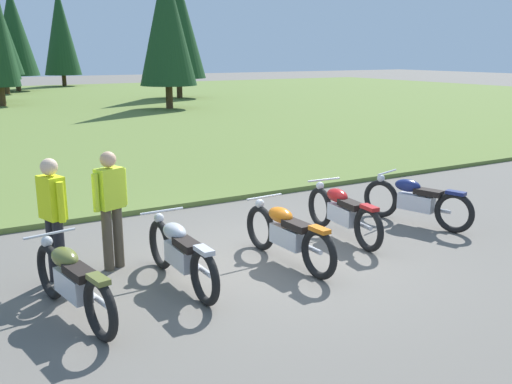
% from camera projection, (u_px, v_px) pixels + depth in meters
% --- Properties ---
extents(ground_plane, '(140.00, 140.00, 0.00)m').
position_uv_depth(ground_plane, '(277.00, 260.00, 8.39)').
color(ground_plane, '#605B54').
extents(grass_moorland, '(80.00, 44.00, 0.10)m').
position_uv_depth(grass_moorland, '(16.00, 110.00, 29.62)').
color(grass_moorland, '#5B7033').
rests_on(grass_moorland, ground).
extents(motorcycle_olive, '(0.68, 2.09, 0.88)m').
position_uv_depth(motorcycle_olive, '(72.00, 281.00, 6.48)').
color(motorcycle_olive, black).
rests_on(motorcycle_olive, ground).
extents(motorcycle_silver, '(0.62, 2.10, 0.88)m').
position_uv_depth(motorcycle_silver, '(180.00, 253.00, 7.40)').
color(motorcycle_silver, black).
rests_on(motorcycle_silver, ground).
extents(motorcycle_orange, '(0.62, 2.10, 0.88)m').
position_uv_depth(motorcycle_orange, '(287.00, 234.00, 8.17)').
color(motorcycle_orange, black).
rests_on(motorcycle_orange, ground).
extents(motorcycle_red, '(0.62, 2.10, 0.88)m').
position_uv_depth(motorcycle_red, '(342.00, 212.00, 9.28)').
color(motorcycle_red, black).
rests_on(motorcycle_red, ground).
extents(motorcycle_navy, '(0.84, 2.03, 0.88)m').
position_uv_depth(motorcycle_navy, '(416.00, 200.00, 10.02)').
color(motorcycle_navy, black).
rests_on(motorcycle_navy, ground).
extents(rider_checking_bike, '(0.32, 0.53, 1.67)m').
position_uv_depth(rider_checking_bike, '(53.00, 213.00, 7.35)').
color(rider_checking_bike, black).
rests_on(rider_checking_bike, ground).
extents(rider_with_back_turned, '(0.52, 0.33, 1.67)m').
position_uv_depth(rider_with_back_turned, '(111.00, 203.00, 7.85)').
color(rider_with_back_turned, '#4C4233').
rests_on(rider_with_back_turned, ground).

